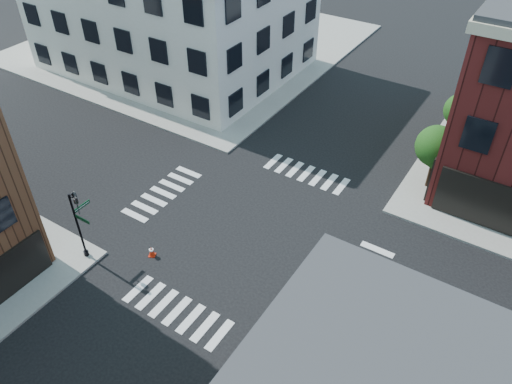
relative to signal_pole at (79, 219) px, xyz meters
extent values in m
plane|color=black|center=(6.72, 6.68, -2.86)|extent=(120.00, 120.00, 0.00)
cube|color=gray|center=(-14.28, 27.68, -2.78)|extent=(30.00, 30.00, 0.15)
cube|color=silver|center=(-12.28, 22.68, 2.64)|extent=(22.00, 16.00, 11.00)
cylinder|color=black|center=(14.22, 16.68, -1.97)|extent=(0.18, 0.18, 1.47)
cylinder|color=black|center=(14.22, 16.68, -1.24)|extent=(0.12, 0.12, 1.47)
sphere|color=#11350E|center=(14.22, 16.68, 0.44)|extent=(2.69, 2.69, 2.69)
sphere|color=#11350E|center=(14.47, 16.58, -0.10)|extent=(1.85, 1.85, 1.85)
cylinder|color=black|center=(14.22, 22.68, -2.04)|extent=(0.18, 0.18, 1.33)
cylinder|color=black|center=(14.22, 22.68, -1.38)|extent=(0.12, 0.12, 1.33)
sphere|color=#11350E|center=(14.22, 22.68, 0.14)|extent=(2.43, 2.43, 2.43)
sphere|color=#11350E|center=(14.47, 22.58, -0.35)|extent=(1.67, 1.67, 1.67)
cylinder|color=black|center=(-0.08, -0.12, -0.56)|extent=(0.12, 0.12, 4.60)
cylinder|color=black|center=(-0.08, -0.12, -2.56)|extent=(0.28, 0.28, 0.30)
cube|color=#053819|center=(0.47, -0.12, 0.29)|extent=(1.10, 0.03, 0.22)
cube|color=#053819|center=(-0.08, 0.43, 0.54)|extent=(0.03, 1.10, 0.22)
imported|color=black|center=(0.27, -0.02, 1.04)|extent=(0.22, 0.18, 1.10)
imported|color=black|center=(-0.18, 0.23, 1.04)|extent=(0.18, 0.22, 1.10)
cube|color=white|center=(20.52, 2.82, -0.48)|extent=(6.57, 2.85, 3.51)
cube|color=maroon|center=(20.52, 4.26, -0.48)|extent=(2.49, 0.05, 0.79)
cube|color=silver|center=(16.22, 2.83, -1.10)|extent=(2.27, 2.72, 2.26)
cube|color=black|center=(15.14, 2.84, -0.71)|extent=(0.12, 2.15, 1.02)
cube|color=black|center=(19.16, 2.83, -2.29)|extent=(9.06, 1.16, 0.28)
cylinder|color=black|center=(16.21, 1.65, -2.29)|extent=(1.13, 0.40, 1.13)
cylinder|color=black|center=(16.22, 4.02, -2.29)|extent=(1.13, 0.40, 1.13)
cylinder|color=black|center=(20.29, 4.01, -2.29)|extent=(1.13, 0.40, 1.13)
cube|color=red|center=(2.99, 1.96, -2.84)|extent=(0.50, 0.50, 0.04)
cone|color=red|center=(2.99, 1.96, -2.51)|extent=(0.47, 0.47, 0.69)
cylinder|color=white|center=(2.99, 1.96, -2.41)|extent=(0.27, 0.27, 0.08)
camera|label=1|loc=(18.81, -11.66, 17.96)|focal=35.00mm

